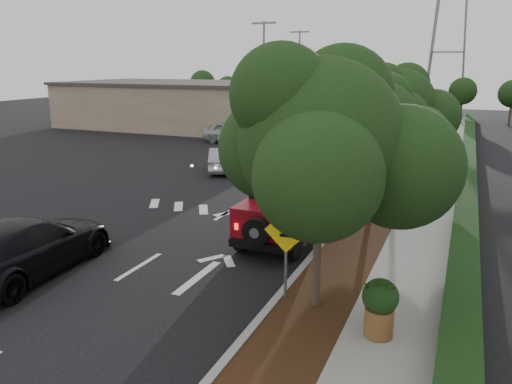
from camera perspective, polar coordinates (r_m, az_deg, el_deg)
The scene contains 19 objects.
ground at distance 15.45m, azimuth -13.22°, elevation -8.30°, with size 120.00×120.00×0.00m, color black.
curb at distance 24.45m, azimuth 12.76°, elevation 0.41°, with size 0.20×70.00×0.15m, color #9E9B93.
planting_strip at distance 24.31m, azimuth 15.08°, elevation 0.15°, with size 1.80×70.00×0.12m, color black.
sidewalk at distance 24.15m, azimuth 19.53°, elevation -0.29°, with size 2.00×70.00×0.12m, color gray.
hedge at distance 24.04m, azimuth 22.92°, elevation 0.17°, with size 0.80×70.00×0.80m, color black.
commercial_building at distance 48.32m, azimuth -7.96°, elevation 9.80°, with size 22.00×12.00×4.00m, color #83765A.
transmission_tower at distance 59.75m, azimuth 20.44°, elevation 8.00°, with size 7.00×4.00×28.00m, color slate, non-canonical shape.
street_tree_near at distance 12.76m, azimuth 6.80°, elevation -13.11°, with size 3.80×3.80×5.92m, color black, non-canonical shape.
street_tree_mid at distance 19.09m, azimuth 12.70°, elevation -3.81°, with size 3.20×3.20×5.32m, color black, non-canonical shape.
street_tree_far at distance 25.28m, azimuth 15.39°, elevation 0.54°, with size 3.40×3.40×5.62m, color black, non-canonical shape.
light_pole_a at distance 40.76m, azimuth 0.86°, elevation 6.24°, with size 2.00×0.22×9.00m, color slate, non-canonical shape.
light_pole_b at distance 52.29m, azimuth 4.81°, elevation 8.04°, with size 2.00×0.22×9.00m, color slate, non-canonical shape.
red_jeep at distance 16.97m, azimuth 3.37°, elevation -1.65°, with size 2.07×4.54×2.31m.
silver_suv_ahead at distance 24.15m, azimuth 6.35°, elevation 2.34°, with size 2.74×5.94×1.65m, color #B5B7BD.
black_suv_oncoming at distance 15.70m, azimuth -24.79°, elevation -5.67°, with size 2.33×5.74×1.67m, color black.
silver_sedan_oncoming at distance 28.04m, azimuth -3.84°, elevation 3.76°, with size 1.39×4.00×1.32m, color #9EA1A6.
parked_suv at distance 37.58m, azimuth -2.61°, elevation 6.77°, with size 1.92×4.78×1.63m, color #AAAEB2.
speed_hump_sign at distance 12.31m, azimuth 3.44°, elevation -5.79°, with size 1.10×0.12×2.35m.
terracotta_planter at distance 11.28m, azimuth 14.00°, elevation -12.07°, with size 0.79×0.79×1.38m.
Camera 1 is at (8.60, -11.40, 5.90)m, focal length 35.00 mm.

